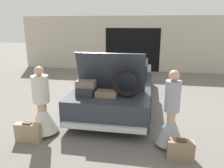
{
  "coord_description": "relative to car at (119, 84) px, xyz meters",
  "views": [
    {
      "loc": [
        0.92,
        -6.6,
        2.41
      ],
      "look_at": [
        0.0,
        -1.35,
        0.93
      ],
      "focal_mm": 35.0,
      "sensor_mm": 36.0,
      "label": 1
    }
  ],
  "objects": [
    {
      "name": "person_left",
      "position": [
        -1.38,
        -2.43,
        -0.04
      ],
      "size": [
        0.69,
        0.69,
        1.55
      ],
      "rotation": [
        0.0,
        0.0,
        -1.49
      ],
      "color": "tan",
      "rests_on": "ground_plane"
    },
    {
      "name": "suitcase_beside_left_person",
      "position": [
        -1.53,
        -2.83,
        -0.38
      ],
      "size": [
        0.54,
        0.19,
        0.43
      ],
      "color": "#9E8460",
      "rests_on": "ground_plane"
    },
    {
      "name": "car",
      "position": [
        0.0,
        0.0,
        0.0
      ],
      "size": [
        1.99,
        4.99,
        1.76
      ],
      "color": "#2D333D",
      "rests_on": "ground_plane"
    },
    {
      "name": "suitcase_beside_right_person",
      "position": [
        1.55,
        -2.92,
        -0.39
      ],
      "size": [
        0.47,
        0.21,
        0.4
      ],
      "color": "#8C7259",
      "rests_on": "ground_plane"
    },
    {
      "name": "ground_plane",
      "position": [
        0.0,
        -0.0,
        -0.58
      ],
      "size": [
        40.0,
        40.0,
        0.0
      ],
      "primitive_type": "plane",
      "color": "slate"
    },
    {
      "name": "garage_wall_back",
      "position": [
        0.0,
        4.83,
        0.81
      ],
      "size": [
        12.0,
        0.14,
        2.8
      ],
      "color": "beige",
      "rests_on": "ground_plane"
    },
    {
      "name": "person_right",
      "position": [
        1.38,
        -2.5,
        -0.02
      ],
      "size": [
        0.57,
        0.57,
        1.58
      ],
      "rotation": [
        0.0,
        0.0,
        1.34
      ],
      "color": "tan",
      "rests_on": "ground_plane"
    }
  ]
}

